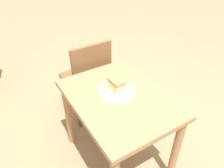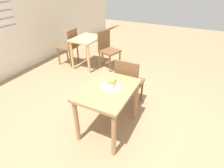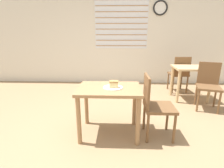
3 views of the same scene
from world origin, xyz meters
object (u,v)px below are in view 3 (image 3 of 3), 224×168
at_px(dining_table_near, 109,96).
at_px(chair_far_opposite, 179,73).
at_px(dining_table_far, 191,74).
at_px(chair_near_window, 155,104).
at_px(chair_far_corner, 208,84).
at_px(plate, 113,87).
at_px(cake_slice, 114,84).

xyz_separation_m(dining_table_near, chair_far_opposite, (1.63, 1.96, -0.09)).
bearing_deg(dining_table_far, chair_far_opposite, 99.44).
xyz_separation_m(chair_near_window, chair_far_corner, (1.23, 1.04, 0.00)).
bearing_deg(chair_near_window, chair_far_corner, -49.91).
xyz_separation_m(chair_far_opposite, plate, (-1.58, -1.98, 0.23)).
bearing_deg(chair_far_opposite, chair_near_window, 59.95).
relative_size(chair_near_window, plate, 3.32).
relative_size(dining_table_far, chair_far_opposite, 0.83).
height_order(dining_table_near, chair_near_window, chair_near_window).
xyz_separation_m(dining_table_far, chair_far_opposite, (-0.08, 0.49, -0.09)).
relative_size(dining_table_near, chair_far_corner, 0.97).
relative_size(chair_near_window, cake_slice, 7.51).
height_order(chair_near_window, chair_far_opposite, same).
height_order(dining_table_far, chair_near_window, chair_near_window).
xyz_separation_m(dining_table_near, chair_far_corner, (1.87, 0.99, -0.09)).
bearing_deg(chair_near_window, dining_table_far, -35.28).
relative_size(dining_table_far, cake_slice, 6.24).
height_order(dining_table_near, cake_slice, cake_slice).
distance_m(chair_near_window, chair_far_corner, 1.61).
xyz_separation_m(dining_table_near, chair_near_window, (0.64, -0.05, -0.09)).
bearing_deg(dining_table_far, cake_slice, -137.68).
height_order(dining_table_near, chair_far_opposite, chair_far_opposite).
xyz_separation_m(chair_near_window, chair_far_opposite, (1.00, 2.01, 0.00)).
height_order(dining_table_far, cake_slice, cake_slice).
bearing_deg(dining_table_near, chair_far_corner, 27.91).
xyz_separation_m(plate, cake_slice, (0.01, -0.01, 0.05)).
relative_size(chair_near_window, chair_far_corner, 1.00).
bearing_deg(dining_table_near, chair_far_opposite, 50.23).
relative_size(chair_far_corner, plate, 3.32).
height_order(chair_near_window, cake_slice, chair_near_window).
height_order(dining_table_near, chair_far_corner, chair_far_corner).
bearing_deg(dining_table_far, chair_near_window, -125.28).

